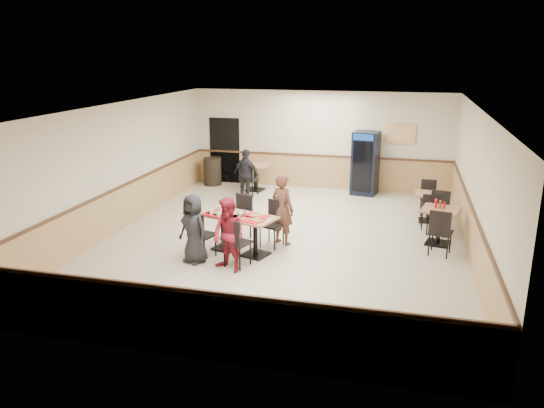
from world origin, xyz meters
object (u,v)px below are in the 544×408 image
(diner_woman_left, at_px, (194,229))
(side_table_far, at_px, (429,203))
(main_table, at_px, (240,228))
(side_table_near, at_px, (439,221))
(lone_diner, at_px, (246,174))
(trash_bin, at_px, (213,171))
(diner_man_opposite, at_px, (282,209))
(back_table, at_px, (255,173))
(pepsi_cooler, at_px, (365,163))
(diner_woman_right, at_px, (229,235))

(diner_woman_left, distance_m, side_table_far, 6.12)
(main_table, relative_size, side_table_near, 1.84)
(side_table_near, relative_size, side_table_far, 1.25)
(lone_diner, xyz_separation_m, trash_bin, (-1.52, 1.27, -0.28))
(diner_man_opposite, relative_size, side_table_far, 2.17)
(diner_woman_left, bearing_deg, side_table_far, 65.80)
(back_table, height_order, trash_bin, trash_bin)
(diner_man_opposite, distance_m, side_table_far, 4.04)
(pepsi_cooler, bearing_deg, lone_diner, -147.89)
(lone_diner, relative_size, side_table_near, 1.57)
(side_table_far, height_order, trash_bin, trash_bin)
(main_table, relative_size, lone_diner, 1.17)
(diner_man_opposite, height_order, side_table_far, diner_man_opposite)
(main_table, distance_m, lone_diner, 4.35)
(diner_woman_left, distance_m, diner_woman_right, 0.87)
(lone_diner, relative_size, trash_bin, 1.64)
(diner_woman_left, bearing_deg, side_table_near, 51.07)
(diner_woman_left, xyz_separation_m, back_table, (-0.39, 5.86, -0.17))
(back_table, bearing_deg, trash_bin, 167.06)
(main_table, relative_size, trash_bin, 1.92)
(diner_man_opposite, bearing_deg, diner_woman_right, 96.61)
(back_table, bearing_deg, side_table_far, -20.88)
(main_table, xyz_separation_m, side_table_near, (4.11, 1.55, 0.00))
(main_table, relative_size, diner_woman_right, 1.15)
(back_table, distance_m, trash_bin, 1.57)
(lone_diner, bearing_deg, main_table, 123.70)
(lone_diner, bearing_deg, diner_woman_right, 121.83)
(diner_man_opposite, relative_size, pepsi_cooler, 0.85)
(diner_man_opposite, relative_size, back_table, 1.84)
(main_table, relative_size, diner_woman_left, 1.19)
(diner_woman_left, height_order, pepsi_cooler, pepsi_cooler)
(diner_man_opposite, bearing_deg, main_table, 72.07)
(diner_woman_right, relative_size, trash_bin, 1.68)
(diner_woman_right, distance_m, diner_man_opposite, 1.86)
(side_table_far, bearing_deg, pepsi_cooler, 127.52)
(diner_woman_left, bearing_deg, diner_woman_right, 8.53)
(main_table, bearing_deg, lone_diner, 122.42)
(pepsi_cooler, relative_size, trash_bin, 2.15)
(diner_woman_right, distance_m, pepsi_cooler, 6.84)
(lone_diner, distance_m, trash_bin, 2.01)
(diner_woman_right, height_order, pepsi_cooler, pepsi_cooler)
(diner_woman_right, xyz_separation_m, side_table_near, (4.02, 2.54, -0.19))
(lone_diner, distance_m, side_table_near, 5.88)
(diner_man_opposite, distance_m, back_table, 4.78)
(pepsi_cooler, bearing_deg, back_table, -162.90)
(side_table_near, distance_m, side_table_far, 1.65)
(lone_diner, xyz_separation_m, back_table, (0.00, 0.92, -0.18))
(lone_diner, distance_m, pepsi_cooler, 3.55)
(diner_woman_left, height_order, lone_diner, lone_diner)
(diner_woman_left, xyz_separation_m, diner_man_opposite, (1.49, 1.48, 0.09))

